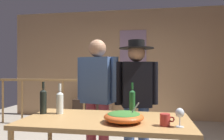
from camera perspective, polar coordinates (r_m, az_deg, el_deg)
The scene contains 14 objects.
back_wall at distance 5.63m, azimuth 4.90°, elevation 1.54°, with size 6.29×0.10×2.75m, color tan.
framed_picture at distance 5.59m, azimuth 5.45°, elevation 5.95°, with size 0.67×0.03×0.84m, color gray.
stair_railing at distance 4.87m, azimuth -7.62°, elevation -6.67°, with size 3.03×0.10×1.07m.
tv_console at distance 5.54m, azimuth -5.06°, elevation -10.09°, with size 0.90×0.40×0.51m, color #38281E.
flat_screen_tv at distance 5.44m, azimuth -5.15°, elevation -4.88°, with size 0.58×0.12×0.43m.
serving_table at distance 2.18m, azimuth -1.55°, elevation -14.16°, with size 1.58×0.82×0.77m.
salad_bowl at distance 2.00m, azimuth 3.08°, elevation -11.87°, with size 0.36×0.36×0.18m.
wine_glass at distance 1.91m, azimuth 17.09°, elevation -10.75°, with size 0.07×0.07×0.16m.
wine_bottle_green at distance 2.43m, azimuth 5.24°, elevation -7.81°, with size 0.07×0.07×0.33m.
wine_bottle_dark at distance 2.47m, azimuth -17.32°, elevation -7.55°, with size 0.07×0.07×0.34m.
wine_bottle_clear at distance 2.42m, azimuth -13.31°, elevation -7.97°, with size 0.07×0.07×0.32m.
mug_red at distance 1.93m, azimuth 13.58°, elevation -12.38°, with size 0.12×0.08×0.10m.
person_standing_left at distance 2.83m, azimuth -3.80°, elevation -5.65°, with size 0.56×0.30×1.62m.
person_standing_right at distance 2.75m, azimuth 6.31°, elevation -6.04°, with size 0.53×0.43×1.60m.
Camera 1 is at (0.49, -2.86, 1.25)m, focal length 35.41 mm.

